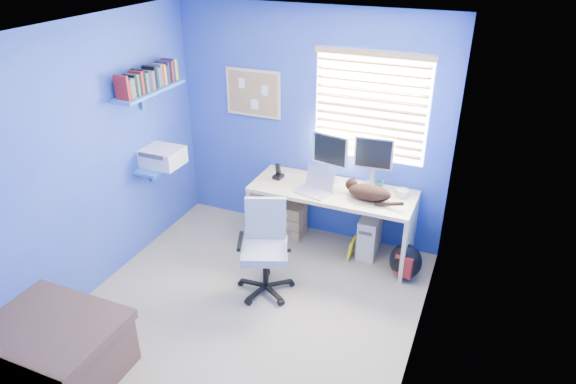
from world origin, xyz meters
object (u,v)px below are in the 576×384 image
at_px(desk, 331,220).
at_px(tower_pc, 370,234).
at_px(laptop, 314,183).
at_px(office_chair, 265,259).
at_px(cat, 369,193).

distance_m(desk, tower_pc, 0.44).
bearing_deg(desk, laptop, -137.96).
height_order(desk, office_chair, office_chair).
xyz_separation_m(laptop, office_chair, (-0.21, -0.73, -0.51)).
height_order(cat, tower_pc, cat).
relative_size(cat, tower_pc, 0.95).
bearing_deg(office_chair, tower_pc, 52.80).
distance_m(desk, cat, 0.60).
bearing_deg(desk, cat, -9.80).
relative_size(laptop, cat, 0.77).
relative_size(cat, office_chair, 0.48).
distance_m(laptop, tower_pc, 0.88).
bearing_deg(office_chair, cat, 46.44).
height_order(laptop, tower_pc, laptop).
relative_size(laptop, tower_pc, 0.73).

